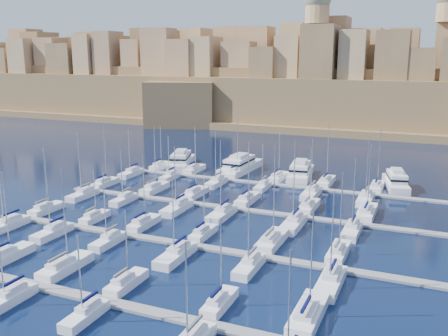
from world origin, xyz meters
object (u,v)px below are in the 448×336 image
at_px(motor_yacht_a, 181,161).
at_px(motor_yacht_d, 396,182).
at_px(sailboat_4, 220,302).
at_px(sailboat_2, 65,266).
at_px(motor_yacht_b, 240,165).
at_px(motor_yacht_c, 301,172).

bearing_deg(motor_yacht_a, motor_yacht_d, -1.24).
distance_m(sailboat_4, motor_yacht_a, 83.33).
height_order(sailboat_2, motor_yacht_b, sailboat_2).
height_order(sailboat_4, motor_yacht_d, sailboat_4).
bearing_deg(motor_yacht_c, motor_yacht_a, 179.81).
relative_size(motor_yacht_a, motor_yacht_b, 0.93).
bearing_deg(motor_yacht_d, motor_yacht_c, 177.22).
xyz_separation_m(motor_yacht_b, motor_yacht_d, (41.30, -2.14, 0.00)).
bearing_deg(motor_yacht_b, motor_yacht_c, -3.23).
distance_m(sailboat_2, motor_yacht_a, 72.32).
height_order(motor_yacht_b, motor_yacht_d, same).
distance_m(motor_yacht_b, motor_yacht_c, 17.43).
bearing_deg(motor_yacht_c, sailboat_4, -83.78).
relative_size(sailboat_4, motor_yacht_c, 0.68).
xyz_separation_m(sailboat_4, motor_yacht_d, (16.13, 70.04, 1.01)).
xyz_separation_m(sailboat_2, motor_yacht_b, (0.60, 71.07, 0.96)).
relative_size(sailboat_2, motor_yacht_b, 0.82).
bearing_deg(motor_yacht_d, motor_yacht_a, 178.76).
xyz_separation_m(motor_yacht_c, motor_yacht_d, (23.89, -1.16, 0.00)).
bearing_deg(sailboat_4, motor_yacht_b, 109.22).
relative_size(motor_yacht_b, motor_yacht_d, 1.26).
relative_size(sailboat_2, sailboat_4, 1.32).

